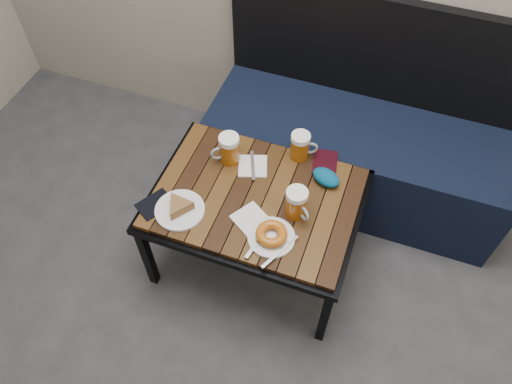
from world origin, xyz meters
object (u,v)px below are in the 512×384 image
(passport_burgundy, at_px, (325,163))
(beer_mug_centre, at_px, (301,146))
(beer_mug_right, at_px, (297,203))
(bench, at_px, (357,149))
(beer_mug_left, at_px, (229,149))
(knit_pouch, at_px, (326,177))
(plate_bagel, at_px, (271,236))
(passport_navy, at_px, (155,204))
(cafe_table, at_px, (256,203))
(plate_pie, at_px, (179,208))

(passport_burgundy, bearing_deg, beer_mug_centre, 169.00)
(beer_mug_right, relative_size, passport_burgundy, 0.97)
(bench, bearing_deg, beer_mug_centre, -124.74)
(beer_mug_left, height_order, knit_pouch, beer_mug_left)
(beer_mug_right, bearing_deg, plate_bagel, -74.04)
(beer_mug_left, xyz_separation_m, passport_navy, (-0.19, -0.32, -0.07))
(beer_mug_left, bearing_deg, cafe_table, 105.23)
(beer_mug_right, height_order, plate_bagel, beer_mug_right)
(beer_mug_right, bearing_deg, plate_pie, -125.04)
(beer_mug_left, relative_size, passport_navy, 1.01)
(plate_bagel, height_order, passport_burgundy, plate_bagel)
(passport_burgundy, bearing_deg, bench, 61.38)
(beer_mug_left, distance_m, passport_navy, 0.37)
(plate_pie, xyz_separation_m, plate_bagel, (0.38, 0.00, -0.00))
(beer_mug_right, relative_size, knit_pouch, 1.11)
(beer_mug_centre, relative_size, plate_pie, 0.65)
(plate_pie, height_order, plate_bagel, plate_pie)
(bench, height_order, beer_mug_centre, bench)
(passport_navy, bearing_deg, plate_bagel, 31.66)
(bench, distance_m, beer_mug_left, 0.70)
(passport_burgundy, bearing_deg, knit_pouch, -84.30)
(passport_navy, bearing_deg, plate_pie, 33.53)
(plate_bagel, bearing_deg, beer_mug_centre, 92.57)
(plate_pie, bearing_deg, beer_mug_centre, 50.39)
(cafe_table, distance_m, beer_mug_right, 0.21)
(beer_mug_right, distance_m, plate_bagel, 0.16)
(bench, xyz_separation_m, beer_mug_right, (-0.14, -0.59, 0.27))
(passport_burgundy, bearing_deg, passport_navy, -153.39)
(beer_mug_centre, xyz_separation_m, passport_burgundy, (0.11, -0.00, -0.06))
(cafe_table, xyz_separation_m, passport_navy, (-0.36, -0.17, 0.05))
(bench, xyz_separation_m, plate_pie, (-0.57, -0.74, 0.22))
(beer_mug_centre, height_order, knit_pouch, beer_mug_centre)
(beer_mug_left, height_order, plate_bagel, beer_mug_left)
(beer_mug_left, distance_m, plate_pie, 0.32)
(beer_mug_left, relative_size, plate_pie, 0.70)
(bench, bearing_deg, beer_mug_right, -103.40)
(bench, height_order, beer_mug_left, bench)
(passport_navy, relative_size, knit_pouch, 1.12)
(beer_mug_left, bearing_deg, passport_burgundy, 162.08)
(beer_mug_right, bearing_deg, passport_burgundy, 118.09)
(beer_mug_right, height_order, knit_pouch, beer_mug_right)
(cafe_table, bearing_deg, beer_mug_centre, 68.71)
(plate_pie, distance_m, knit_pouch, 0.60)
(bench, relative_size, passport_navy, 10.37)
(beer_mug_right, xyz_separation_m, passport_burgundy, (0.04, 0.28, -0.06))
(bench, height_order, plate_bagel, bench)
(passport_navy, bearing_deg, passport_burgundy, 67.67)
(cafe_table, height_order, plate_pie, plate_pie)
(beer_mug_centre, bearing_deg, passport_burgundy, -19.60)
(plate_bagel, bearing_deg, passport_navy, -178.84)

